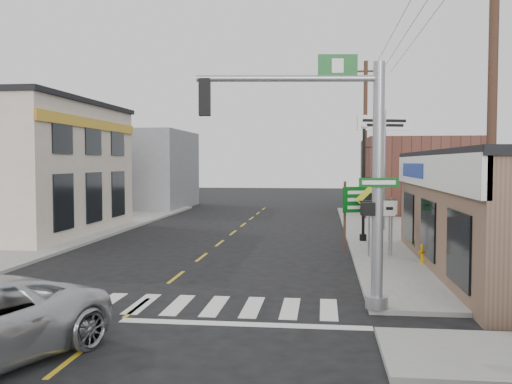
# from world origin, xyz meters

# --- Properties ---
(ground) EXTENTS (140.00, 140.00, 0.00)m
(ground) POSITION_xyz_m (0.00, 0.00, 0.00)
(ground) COLOR black
(ground) RESTS_ON ground
(sidewalk_right) EXTENTS (6.00, 38.00, 0.13)m
(sidewalk_right) POSITION_xyz_m (9.00, 13.00, 0.07)
(sidewalk_right) COLOR gray
(sidewalk_right) RESTS_ON ground
(sidewalk_left) EXTENTS (6.00, 38.00, 0.13)m
(sidewalk_left) POSITION_xyz_m (-9.00, 13.00, 0.07)
(sidewalk_left) COLOR gray
(sidewalk_left) RESTS_ON ground
(center_line) EXTENTS (0.12, 56.00, 0.01)m
(center_line) POSITION_xyz_m (0.00, 8.00, 0.01)
(center_line) COLOR gold
(center_line) RESTS_ON ground
(crosswalk) EXTENTS (11.00, 2.20, 0.01)m
(crosswalk) POSITION_xyz_m (0.00, 0.40, 0.01)
(crosswalk) COLOR silver
(crosswalk) RESTS_ON ground
(bldg_distant_right) EXTENTS (8.00, 10.00, 5.60)m
(bldg_distant_right) POSITION_xyz_m (12.00, 30.00, 2.80)
(bldg_distant_right) COLOR brown
(bldg_distant_right) RESTS_ON ground
(bldg_distant_left) EXTENTS (9.00, 10.00, 6.40)m
(bldg_distant_left) POSITION_xyz_m (-11.00, 32.00, 3.20)
(bldg_distant_left) COLOR gray
(bldg_distant_left) RESTS_ON ground
(traffic_signal_pole) EXTENTS (5.02, 0.38, 6.36)m
(traffic_signal_pole) POSITION_xyz_m (5.44, 0.18, 3.92)
(traffic_signal_pole) COLOR gray
(traffic_signal_pole) RESTS_ON sidewalk_right
(guide_sign) EXTENTS (1.66, 0.14, 2.91)m
(guide_sign) POSITION_xyz_m (6.39, 9.04, 2.01)
(guide_sign) COLOR #4B3123
(guide_sign) RESTS_ON sidewalk_right
(fire_hydrant) EXTENTS (0.23, 0.23, 0.73)m
(fire_hydrant) POSITION_xyz_m (8.50, 6.92, 0.53)
(fire_hydrant) COLOR #EF9D00
(fire_hydrant) RESTS_ON sidewalk_right
(ped_crossing_sign) EXTENTS (1.08, 0.08, 2.78)m
(ped_crossing_sign) POSITION_xyz_m (6.63, 8.20, 2.03)
(ped_crossing_sign) COLOR gray
(ped_crossing_sign) RESTS_ON sidewalk_right
(lamp_post) EXTENTS (0.72, 0.56, 5.51)m
(lamp_post) POSITION_xyz_m (6.78, 12.75, 3.33)
(lamp_post) COLOR black
(lamp_post) RESTS_ON sidewalk_right
(dance_center_sign) EXTENTS (3.07, 0.19, 6.53)m
(dance_center_sign) POSITION_xyz_m (8.12, 17.40, 5.07)
(dance_center_sign) COLOR gray
(dance_center_sign) RESTS_ON sidewalk_right
(bare_tree) EXTENTS (2.24, 2.24, 4.48)m
(bare_tree) POSITION_xyz_m (9.57, 5.23, 3.65)
(bare_tree) COLOR black
(bare_tree) RESTS_ON sidewalk_right
(shrub_front) EXTENTS (1.44, 1.44, 1.08)m
(shrub_front) POSITION_xyz_m (9.83, 1.88, 0.67)
(shrub_front) COLOR #163A19
(shrub_front) RESTS_ON sidewalk_right
(shrub_back) EXTENTS (1.09, 1.09, 0.82)m
(shrub_back) POSITION_xyz_m (9.02, 9.09, 0.54)
(shrub_back) COLOR black
(shrub_back) RESTS_ON sidewalk_right
(utility_pole_near) EXTENTS (1.77, 0.27, 10.20)m
(utility_pole_near) POSITION_xyz_m (9.50, 2.30, 5.36)
(utility_pole_near) COLOR #412B1E
(utility_pole_near) RESTS_ON sidewalk_right
(utility_pole_far) EXTENTS (1.79, 0.27, 10.32)m
(utility_pole_far) POSITION_xyz_m (7.57, 23.91, 5.42)
(utility_pole_far) COLOR #43311B
(utility_pole_far) RESTS_ON sidewalk_right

